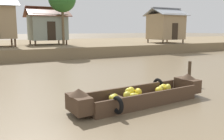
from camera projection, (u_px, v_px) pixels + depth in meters
The scene contains 6 objects.
ground_plane at pixel (87, 80), 11.82m from camera, with size 300.00×300.00×0.00m, color #726047.
riverbank_strip at pixel (26, 47), 27.65m from camera, with size 160.00×20.00×0.96m, color #7F6B4C.
banana_boat at pixel (141, 95), 8.02m from camera, with size 5.07×1.98×0.80m.
stilt_house_mid_right at pixel (47, 27), 24.44m from camera, with size 4.14×3.65×3.77m.
stilt_house_right at pixel (166, 26), 27.62m from camera, with size 4.02×3.58×3.96m.
mooring_post at pixel (189, 73), 10.79m from camera, with size 0.14×0.14×1.05m, color #423323.
Camera 1 is at (-4.41, -0.78, 2.42)m, focal length 38.71 mm.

